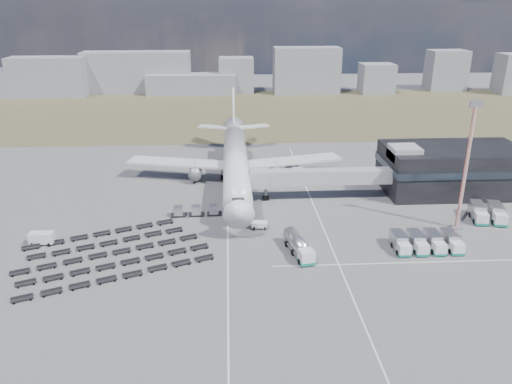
{
  "coord_description": "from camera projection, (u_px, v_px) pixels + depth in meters",
  "views": [
    {
      "loc": [
        -1.37,
        -78.34,
        40.34
      ],
      "look_at": [
        3.79,
        15.04,
        4.0
      ],
      "focal_mm": 35.0,
      "sensor_mm": 36.0,
      "label": 1
    }
  ],
  "objects": [
    {
      "name": "floodlight_mast",
      "position": [
        466.0,
        167.0,
        89.67
      ],
      "size": [
        2.24,
        1.86,
        24.03
      ],
      "rotation": [
        0.0,
        0.0,
        -0.02
      ],
      "color": "#AF341C",
      "rests_on": "ground"
    },
    {
      "name": "skyline",
      "position": [
        163.0,
        76.0,
        223.6
      ],
      "size": [
        308.04,
        24.56,
        20.23
      ],
      "color": "gray",
      "rests_on": "ground"
    },
    {
      "name": "lane_markings",
      "position": [
        292.0,
        236.0,
        90.89
      ],
      "size": [
        47.12,
        110.0,
        0.01
      ],
      "color": "silver",
      "rests_on": "ground"
    },
    {
      "name": "fuel_tanker",
      "position": [
        299.0,
        246.0,
        83.78
      ],
      "size": [
        4.44,
        9.84,
        3.08
      ],
      "rotation": [
        0.0,
        0.0,
        0.22
      ],
      "color": "silver",
      "rests_on": "ground"
    },
    {
      "name": "service_trucks_far",
      "position": [
        487.0,
        213.0,
        96.77
      ],
      "size": [
        7.04,
        7.94,
        2.79
      ],
      "rotation": [
        0.0,
        0.0,
        -0.2
      ],
      "color": "silver",
      "rests_on": "ground"
    },
    {
      "name": "uld_row",
      "position": [
        205.0,
        210.0,
        99.03
      ],
      "size": [
        13.5,
        2.38,
        1.86
      ],
      "rotation": [
        0.0,
        0.0,
        0.05
      ],
      "color": "black",
      "rests_on": "ground"
    },
    {
      "name": "grass_strip",
      "position": [
        232.0,
        112.0,
        189.97
      ],
      "size": [
        420.0,
        90.0,
        0.01
      ],
      "primitive_type": "cube",
      "color": "brown",
      "rests_on": "ground"
    },
    {
      "name": "service_trucks_near",
      "position": [
        426.0,
        242.0,
        85.53
      ],
      "size": [
        11.2,
        6.19,
        2.49
      ],
      "rotation": [
        0.0,
        0.0,
        0.0
      ],
      "color": "silver",
      "rests_on": "ground"
    },
    {
      "name": "catering_truck",
      "position": [
        296.0,
        174.0,
        118.57
      ],
      "size": [
        4.81,
        6.87,
        2.92
      ],
      "rotation": [
        0.0,
        0.0,
        0.39
      ],
      "color": "silver",
      "rests_on": "ground"
    },
    {
      "name": "utility_van",
      "position": [
        42.0,
        238.0,
        87.33
      ],
      "size": [
        4.22,
        2.01,
        2.24
      ],
      "primitive_type": "cube",
      "rotation": [
        0.0,
        0.0,
        -0.03
      ],
      "color": "silver",
      "rests_on": "ground"
    },
    {
      "name": "baggage_dollies",
      "position": [
        110.0,
        254.0,
        83.69
      ],
      "size": [
        34.34,
        28.02,
        0.71
      ],
      "rotation": [
        0.0,
        0.0,
        0.39
      ],
      "color": "black",
      "rests_on": "ground"
    },
    {
      "name": "jet_bridge",
      "position": [
        312.0,
        177.0,
        105.59
      ],
      "size": [
        30.3,
        3.8,
        7.05
      ],
      "color": "#939399",
      "rests_on": "ground"
    },
    {
      "name": "terminal",
      "position": [
        452.0,
        168.0,
        110.45
      ],
      "size": [
        30.4,
        16.4,
        11.0
      ],
      "color": "black",
      "rests_on": "ground"
    },
    {
      "name": "ground",
      "position": [
        239.0,
        245.0,
        87.59
      ],
      "size": [
        420.0,
        420.0,
        0.0
      ],
      "primitive_type": "plane",
      "color": "#565659",
      "rests_on": "ground"
    },
    {
      "name": "pushback_tug",
      "position": [
        260.0,
        225.0,
        93.5
      ],
      "size": [
        3.03,
        1.89,
        1.34
      ],
      "primitive_type": "cube",
      "rotation": [
        0.0,
        0.0,
        -0.09
      ],
      "color": "silver",
      "rests_on": "ground"
    },
    {
      "name": "airliner",
      "position": [
        236.0,
        160.0,
        115.81
      ],
      "size": [
        51.59,
        64.53,
        17.62
      ],
      "color": "silver",
      "rests_on": "ground"
    }
  ]
}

